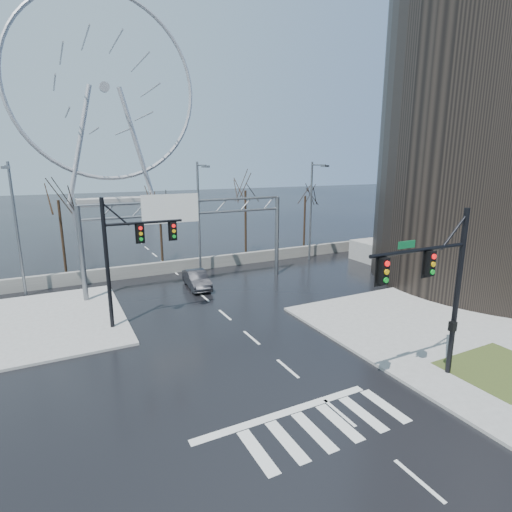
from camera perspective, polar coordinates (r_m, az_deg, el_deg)
ground at (r=20.52m, az=4.55°, el=-15.74°), size 260.00×260.00×0.00m
sidewalk_right_ext at (r=27.84m, az=20.30°, el=-8.35°), size 12.00×10.00×0.15m
sidewalk_far at (r=28.98m, az=-28.53°, el=-8.33°), size 10.00×12.00×0.15m
grass_strip at (r=23.31m, az=31.55°, el=-13.63°), size 5.00×4.00×0.02m
tower_podium at (r=45.87m, az=31.16°, el=0.06°), size 22.00×18.00×2.00m
barrier_wall at (r=37.67m, az=-11.56°, el=-1.47°), size 52.00×0.50×1.10m
signal_mast_near at (r=19.13m, az=24.70°, el=-3.31°), size 5.52×0.41×8.00m
signal_mast_far at (r=24.98m, az=-18.05°, el=0.80°), size 4.72×0.41×8.00m
sign_gantry at (r=31.89m, az=-10.12°, el=4.46°), size 16.36×0.40×7.60m
streetlight_left at (r=33.71m, az=-31.16°, el=4.44°), size 0.50×2.55×10.00m
streetlight_mid at (r=35.55m, az=-8.02°, el=6.57°), size 0.50×2.55×10.00m
streetlight_right at (r=41.05m, az=8.13°, el=7.44°), size 0.50×2.55×10.00m
tree_left at (r=38.92m, az=-26.31°, el=6.03°), size 3.75×3.75×7.50m
tree_center at (r=41.12m, az=-13.58°, el=6.21°), size 3.25×3.25×6.50m
tree_right at (r=43.09m, az=-1.52°, el=8.27°), size 3.90×3.90×7.80m
tree_far_right at (r=47.57m, az=7.02°, el=7.67°), size 3.40×3.40×6.80m
ferris_wheel at (r=112.35m, az=-20.77°, el=20.69°), size 45.00×6.00×50.91m
car at (r=32.65m, az=-8.46°, el=-3.33°), size 1.81×4.39×1.41m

